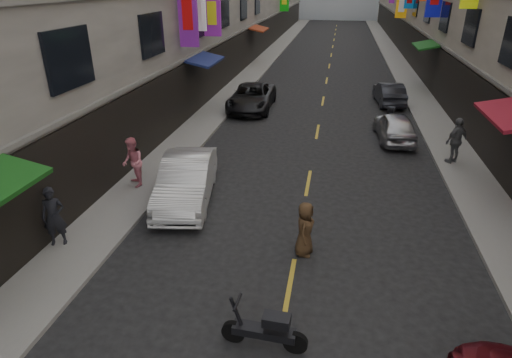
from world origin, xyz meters
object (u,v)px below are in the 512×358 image
at_px(car_left_far, 252,97).
at_px(pedestrian_lfar, 133,162).
at_px(car_right_mid, 395,127).
at_px(pedestrian_rfar, 456,140).
at_px(scooter_crossing, 266,330).
at_px(car_left_mid, 186,180).
at_px(car_right_far, 389,93).
at_px(scooter_far_right, 390,116).
at_px(pedestrian_lnear, 54,217).
at_px(pedestrian_crossing, 305,229).

bearing_deg(car_left_far, pedestrian_lfar, -102.12).
bearing_deg(car_right_mid, pedestrian_rfar, 123.47).
xyz_separation_m(scooter_crossing, car_left_mid, (-3.70, 5.88, 0.32)).
bearing_deg(car_right_far, car_left_mid, 55.80).
height_order(scooter_far_right, car_right_far, car_right_far).
height_order(car_left_far, car_right_far, car_left_far).
bearing_deg(pedestrian_lnear, scooter_crossing, -43.83).
bearing_deg(car_right_mid, car_right_far, -97.31).
bearing_deg(scooter_far_right, pedestrian_lfar, 60.43).
distance_m(scooter_far_right, car_right_far, 4.24).
height_order(scooter_crossing, pedestrian_rfar, pedestrian_rfar).
xyz_separation_m(pedestrian_lnear, pedestrian_crossing, (6.82, 0.95, -0.20)).
bearing_deg(car_right_mid, scooter_far_right, -94.60).
bearing_deg(pedestrian_rfar, car_right_far, -116.71).
relative_size(scooter_far_right, car_left_far, 0.35).
bearing_deg(pedestrian_rfar, pedestrian_lnear, -3.03).
bearing_deg(scooter_crossing, car_right_far, -9.06).
xyz_separation_m(scooter_far_right, pedestrian_crossing, (-3.37, -12.39, 0.34)).
relative_size(scooter_crossing, pedestrian_rfar, 0.96).
height_order(scooter_far_right, car_right_mid, car_right_mid).
bearing_deg(car_right_far, pedestrian_lnear, 53.94).
height_order(car_left_far, pedestrian_lfar, pedestrian_lfar).
bearing_deg(pedestrian_lnear, pedestrian_rfar, 12.05).
bearing_deg(pedestrian_lnear, car_left_far, 57.91).
distance_m(car_right_mid, pedestrian_lnear, 14.95).
relative_size(car_left_far, pedestrian_lfar, 2.81).
distance_m(scooter_crossing, pedestrian_rfar, 12.35).
relative_size(car_left_mid, pedestrian_lnear, 2.67).
distance_m(pedestrian_lfar, pedestrian_rfar, 12.55).
distance_m(scooter_far_right, pedestrian_crossing, 12.85).
distance_m(scooter_far_right, car_left_far, 7.75).
bearing_deg(pedestrian_rfar, pedestrian_lfar, -16.61).
xyz_separation_m(scooter_far_right, car_right_mid, (-0.00, -2.40, 0.22)).
xyz_separation_m(scooter_crossing, pedestrian_crossing, (0.49, 3.46, 0.34)).
bearing_deg(car_right_far, pedestrian_lfar, 48.58).
relative_size(scooter_crossing, pedestrian_lfar, 1.00).
bearing_deg(pedestrian_lnear, pedestrian_lfar, 60.76).
height_order(car_left_far, pedestrian_lnear, pedestrian_lnear).
height_order(car_right_far, pedestrian_crossing, pedestrian_crossing).
xyz_separation_m(scooter_far_right, car_left_mid, (-7.56, -9.98, 0.32)).
xyz_separation_m(scooter_crossing, car_right_mid, (3.85, 13.46, 0.22)).
distance_m(pedestrian_lnear, pedestrian_rfar, 14.79).
height_order(pedestrian_rfar, pedestrian_crossing, pedestrian_rfar).
height_order(scooter_crossing, car_left_mid, car_left_mid).
relative_size(car_right_mid, pedestrian_lfar, 2.15).
height_order(car_right_mid, pedestrian_crossing, pedestrian_crossing).
height_order(car_right_mid, car_right_far, car_right_mid).
height_order(car_right_far, pedestrian_rfar, pedestrian_rfar).
xyz_separation_m(car_left_mid, car_left_far, (-0.03, 11.52, -0.06)).
height_order(scooter_crossing, pedestrian_lnear, pedestrian_lnear).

